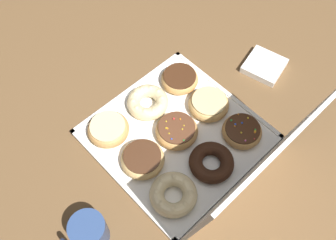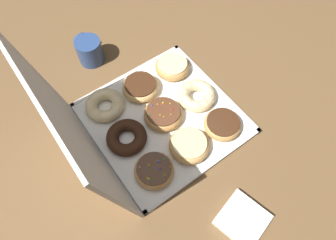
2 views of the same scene
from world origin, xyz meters
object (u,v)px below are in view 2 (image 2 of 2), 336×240
at_px(cruller_donut_1, 196,95).
at_px(napkin_stack, 242,220).
at_px(glazed_ring_donut_3, 189,145).
at_px(sprinkle_donut_6, 154,170).
at_px(coffee_mug, 89,50).
at_px(chocolate_frosted_donut_5, 140,87).
at_px(donut_box, 163,118).
at_px(sprinkle_donut_4, 163,113).
at_px(chocolate_frosted_donut_0, 222,124).
at_px(chocolate_cake_ring_donut_7, 126,137).
at_px(cruller_donut_8, 105,105).
at_px(glazed_ring_donut_2, 172,66).

relative_size(cruller_donut_1, napkin_stack, 1.07).
xyz_separation_m(glazed_ring_donut_3, sprinkle_donut_6, (-0.00, 0.12, -0.00)).
height_order(sprinkle_donut_6, napkin_stack, sprinkle_donut_6).
xyz_separation_m(cruller_donut_1, napkin_stack, (-0.37, 0.14, -0.02)).
xyz_separation_m(sprinkle_donut_6, coffee_mug, (0.48, -0.06, 0.02)).
bearing_deg(chocolate_frosted_donut_5, napkin_stack, 178.49).
relative_size(donut_box, cruller_donut_1, 3.52).
height_order(sprinkle_donut_4, coffee_mug, coffee_mug).
height_order(chocolate_frosted_donut_0, napkin_stack, chocolate_frosted_donut_0).
bearing_deg(sprinkle_donut_4, donut_box, 144.56).
distance_m(glazed_ring_donut_3, coffee_mug, 0.48).
relative_size(cruller_donut_1, chocolate_cake_ring_donut_7, 1.01).
relative_size(cruller_donut_8, napkin_stack, 1.07).
bearing_deg(donut_box, chocolate_cake_ring_donut_7, 89.27).
bearing_deg(coffee_mug, sprinkle_donut_4, -169.52).
bearing_deg(cruller_donut_1, coffee_mug, 27.75).
bearing_deg(coffee_mug, glazed_ring_donut_2, -137.78).
xyz_separation_m(chocolate_frosted_donut_0, chocolate_cake_ring_donut_7, (0.14, 0.26, -0.00)).
bearing_deg(cruller_donut_8, glazed_ring_donut_3, -154.54).
bearing_deg(glazed_ring_donut_3, glazed_ring_donut_2, -27.23).
bearing_deg(cruller_donut_1, glazed_ring_donut_3, 134.16).
distance_m(chocolate_cake_ring_donut_7, coffee_mug, 0.36).
height_order(cruller_donut_1, sprinkle_donut_6, cruller_donut_1).
bearing_deg(chocolate_cake_ring_donut_7, chocolate_frosted_donut_5, -46.61).
relative_size(chocolate_frosted_donut_0, glazed_ring_donut_2, 0.97).
bearing_deg(sprinkle_donut_4, sprinkle_donut_6, 136.69).
height_order(sprinkle_donut_6, cruller_donut_8, same).
height_order(cruller_donut_1, glazed_ring_donut_2, cruller_donut_1).
bearing_deg(glazed_ring_donut_2, chocolate_frosted_donut_0, 177.75).
bearing_deg(glazed_ring_donut_3, sprinkle_donut_6, 91.06).
xyz_separation_m(sprinkle_donut_4, napkin_stack, (-0.38, 0.02, -0.02)).
height_order(chocolate_frosted_donut_0, chocolate_frosted_donut_5, chocolate_frosted_donut_5).
bearing_deg(sprinkle_donut_4, cruller_donut_1, -94.73).
distance_m(chocolate_frosted_donut_0, coffee_mug, 0.52).
bearing_deg(sprinkle_donut_6, napkin_stack, -155.22).
xyz_separation_m(donut_box, chocolate_cake_ring_donut_7, (0.00, 0.13, 0.02)).
xyz_separation_m(donut_box, glazed_ring_donut_3, (-0.13, 0.00, 0.03)).
relative_size(sprinkle_donut_4, chocolate_frosted_donut_5, 1.02).
bearing_deg(coffee_mug, chocolate_cake_ring_donut_7, 168.34).
height_order(coffee_mug, napkin_stack, coffee_mug).
height_order(chocolate_cake_ring_donut_7, coffee_mug, coffee_mug).
distance_m(glazed_ring_donut_2, sprinkle_donut_6, 0.37).
distance_m(glazed_ring_donut_2, napkin_stack, 0.53).
distance_m(glazed_ring_donut_3, chocolate_cake_ring_donut_7, 0.19).
distance_m(sprinkle_donut_6, cruller_donut_8, 0.27).
bearing_deg(chocolate_cake_ring_donut_7, chocolate_frosted_donut_0, -117.73).
xyz_separation_m(sprinkle_donut_6, napkin_stack, (-0.24, -0.11, -0.02)).
bearing_deg(chocolate_frosted_donut_5, glazed_ring_donut_2, -86.41).
height_order(cruller_donut_1, cruller_donut_8, same).
relative_size(cruller_donut_8, coffee_mug, 1.14).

